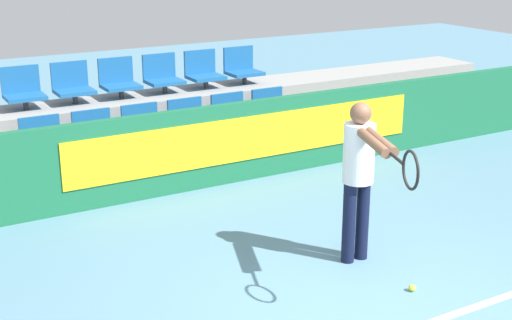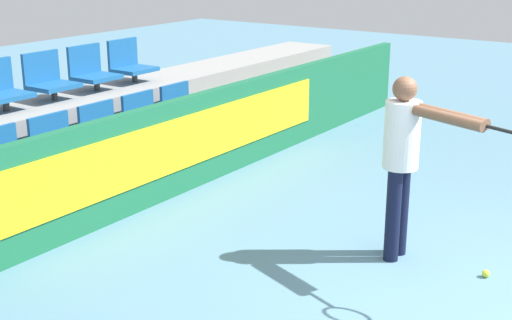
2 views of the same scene
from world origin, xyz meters
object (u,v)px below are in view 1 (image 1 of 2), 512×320
(stadium_chair_6, at_px, (23,90))
(stadium_chair_8, at_px, (119,80))
(stadium_chair_11, at_px, (242,68))
(tennis_ball, at_px, (412,288))
(stadium_chair_5, at_px, (271,110))
(stadium_chair_7, at_px, (73,85))
(stadium_chair_10, at_px, (203,72))
(stadium_chair_0, at_px, (43,142))
(stadium_chair_4, at_px, (231,116))
(stadium_chair_1, at_px, (95,135))
(tennis_player, at_px, (361,168))
(stadium_chair_2, at_px, (143,128))
(stadium_chair_3, at_px, (189,122))
(stadium_chair_9, at_px, (162,76))

(stadium_chair_6, xyz_separation_m, stadium_chair_8, (1.29, 0.00, 0.00))
(stadium_chair_6, xyz_separation_m, stadium_chair_11, (3.23, 0.00, 0.00))
(tennis_ball, bearing_deg, stadium_chair_5, 76.98)
(stadium_chair_6, distance_m, stadium_chair_7, 0.65)
(stadium_chair_10, relative_size, stadium_chair_11, 1.00)
(stadium_chair_6, distance_m, stadium_chair_11, 3.23)
(stadium_chair_0, bearing_deg, stadium_chair_4, 0.00)
(stadium_chair_1, height_order, stadium_chair_5, same)
(stadium_chair_1, relative_size, stadium_chair_10, 1.00)
(stadium_chair_0, xyz_separation_m, stadium_chair_8, (1.29, 0.85, 0.48))
(tennis_player, bearing_deg, stadium_chair_2, 124.81)
(stadium_chair_11, bearing_deg, stadium_chair_5, -90.00)
(stadium_chair_1, bearing_deg, stadium_chair_3, 0.00)
(stadium_chair_4, bearing_deg, stadium_chair_0, 180.00)
(stadium_chair_6, height_order, stadium_chair_7, same)
(stadium_chair_5, distance_m, tennis_ball, 4.26)
(stadium_chair_11, bearing_deg, stadium_chair_3, -146.49)
(stadium_chair_10, bearing_deg, tennis_player, -95.21)
(stadium_chair_6, bearing_deg, stadium_chair_10, 0.00)
(stadium_chair_9, bearing_deg, tennis_player, -86.50)
(stadium_chair_10, relative_size, tennis_player, 0.33)
(stadium_chair_7, distance_m, stadium_chair_8, 0.65)
(stadium_chair_1, relative_size, stadium_chair_8, 1.00)
(stadium_chair_3, bearing_deg, stadium_chair_5, 0.00)
(stadium_chair_4, distance_m, stadium_chair_11, 1.17)
(stadium_chair_4, height_order, stadium_chair_11, stadium_chair_11)
(stadium_chair_8, bearing_deg, stadium_chair_5, -23.82)
(stadium_chair_1, xyz_separation_m, stadium_chair_8, (0.65, 0.85, 0.48))
(stadium_chair_6, distance_m, stadium_chair_10, 2.58)
(stadium_chair_4, height_order, stadium_chair_10, stadium_chair_10)
(stadium_chair_2, xyz_separation_m, stadium_chair_3, (0.65, 0.00, 0.00))
(stadium_chair_5, bearing_deg, stadium_chair_4, 180.00)
(stadium_chair_8, bearing_deg, tennis_player, -77.94)
(tennis_player, bearing_deg, stadium_chair_0, 142.83)
(stadium_chair_5, height_order, tennis_ball, stadium_chair_5)
(stadium_chair_3, height_order, stadium_chair_10, stadium_chair_10)
(stadium_chair_2, bearing_deg, stadium_chair_0, 180.00)
(stadium_chair_2, relative_size, stadium_chair_9, 1.00)
(stadium_chair_3, distance_m, stadium_chair_6, 2.17)
(stadium_chair_1, xyz_separation_m, tennis_player, (1.55, -3.38, 0.29))
(stadium_chair_3, bearing_deg, stadium_chair_4, 0.00)
(stadium_chair_9, bearing_deg, stadium_chair_8, 180.00)
(stadium_chair_5, bearing_deg, stadium_chair_8, 156.18)
(stadium_chair_1, bearing_deg, stadium_chair_9, 33.51)
(stadium_chair_3, xyz_separation_m, stadium_chair_11, (1.29, 0.85, 0.48))
(stadium_chair_8, bearing_deg, stadium_chair_4, -33.51)
(stadium_chair_11, bearing_deg, stadium_chair_0, -165.16)
(stadium_chair_9, bearing_deg, stadium_chair_6, 180.00)
(stadium_chair_7, xyz_separation_m, stadium_chair_8, (0.65, 0.00, 0.00))
(stadium_chair_7, bearing_deg, tennis_player, -69.89)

